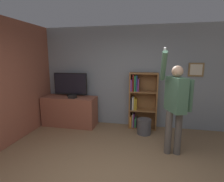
# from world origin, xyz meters

# --- Properties ---
(wall_back) EXTENTS (6.75, 0.09, 2.70)m
(wall_back) POSITION_xyz_m (0.01, 2.74, 1.35)
(wall_back) COLOR gray
(wall_back) RESTS_ON ground_plane
(wall_side_brick) EXTENTS (0.06, 4.31, 2.70)m
(wall_side_brick) POSITION_xyz_m (-2.41, 1.35, 1.35)
(wall_side_brick) COLOR #93513D
(wall_side_brick) RESTS_ON ground_plane
(tv_ledge) EXTENTS (1.46, 0.56, 0.81)m
(tv_ledge) POSITION_xyz_m (-1.60, 2.35, 0.41)
(tv_ledge) COLOR #93513D
(tv_ledge) RESTS_ON ground_plane
(television) EXTENTS (0.95, 0.22, 0.65)m
(television) POSITION_xyz_m (-1.60, 2.46, 1.15)
(television) COLOR black
(television) RESTS_ON tv_ledge
(game_console) EXTENTS (0.18, 0.17, 0.08)m
(game_console) POSITION_xyz_m (-1.46, 2.23, 0.85)
(game_console) COLOR black
(game_console) RESTS_ON tv_ledge
(bookshelf) EXTENTS (0.73, 0.28, 1.50)m
(bookshelf) POSITION_xyz_m (0.32, 2.56, 0.74)
(bookshelf) COLOR brown
(bookshelf) RESTS_ON ground_plane
(person) EXTENTS (0.61, 0.59, 2.05)m
(person) POSITION_xyz_m (1.02, 1.35, 1.06)
(person) COLOR #56514C
(person) RESTS_ON ground_plane
(waste_bin) EXTENTS (0.34, 0.34, 0.38)m
(waste_bin) POSITION_xyz_m (0.45, 2.17, 0.19)
(waste_bin) COLOR #4C4C51
(waste_bin) RESTS_ON ground_plane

